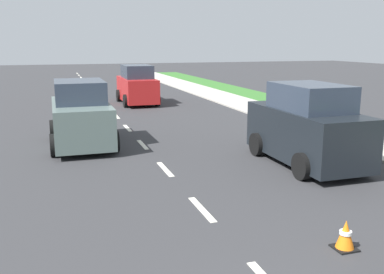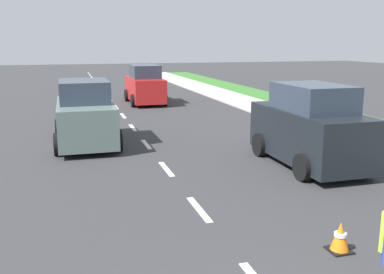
% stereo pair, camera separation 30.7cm
% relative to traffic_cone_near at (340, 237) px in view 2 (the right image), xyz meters
% --- Properties ---
extents(ground_plane, '(96.00, 96.00, 0.00)m').
position_rel_traffic_cone_near_xyz_m(ground_plane, '(-1.66, 17.65, -0.24)').
color(ground_plane, '#333335').
extents(sidewalk_right, '(2.40, 72.00, 0.14)m').
position_rel_traffic_cone_near_xyz_m(sidewalk_right, '(5.54, 6.65, -0.24)').
color(sidewalk_right, '#B2ADA3').
rests_on(sidewalk_right, ground).
extents(lane_center_line, '(0.14, 46.40, 0.01)m').
position_rel_traffic_cone_near_xyz_m(lane_center_line, '(-1.66, 21.85, -0.24)').
color(lane_center_line, silver).
rests_on(lane_center_line, ground).
extents(traffic_cone_near, '(0.36, 0.36, 0.50)m').
position_rel_traffic_cone_near_xyz_m(traffic_cone_near, '(0.00, 0.00, 0.00)').
color(traffic_cone_near, black).
rests_on(traffic_cone_near, ground).
extents(car_oncoming_lead, '(2.01, 4.00, 2.11)m').
position_rel_traffic_cone_near_xyz_m(car_oncoming_lead, '(-3.55, 8.93, 0.74)').
color(car_oncoming_lead, slate).
rests_on(car_oncoming_lead, ground).
extents(car_parked_curbside, '(1.94, 4.02, 2.23)m').
position_rel_traffic_cone_near_xyz_m(car_parked_curbside, '(2.18, 4.69, 0.79)').
color(car_parked_curbside, black).
rests_on(car_parked_curbside, ground).
extents(car_outgoing_far, '(1.90, 4.01, 2.12)m').
position_rel_traffic_cone_near_xyz_m(car_outgoing_far, '(0.06, 18.24, 0.74)').
color(car_outgoing_far, red).
rests_on(car_outgoing_far, ground).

